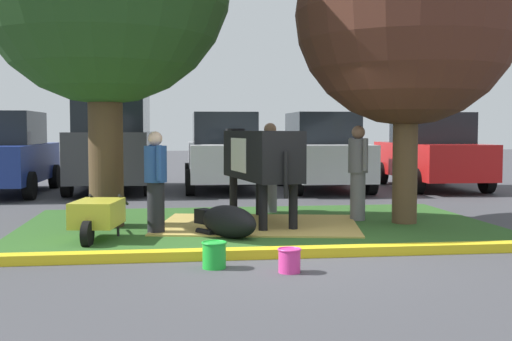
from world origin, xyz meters
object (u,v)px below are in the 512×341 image
person_visitor_near (270,165)px  cow_holstein (259,156)px  sedan_red (431,152)px  suv_dark_grey (114,142)px  person_handler (156,180)px  bucket_green (214,254)px  wheelbarrow (97,214)px  calf_lying (227,222)px  person_visitor_far (358,170)px  hatchback_white (224,152)px  sedan_silver (322,152)px  shade_tree_right (407,14)px  bucket_pink (289,260)px  sedan_blue (5,154)px

person_visitor_near → cow_holstein: bearing=-106.4°
sedan_red → suv_dark_grey: bearing=176.8°
person_handler → bucket_green: bearing=-74.1°
bucket_green → sedan_red: 11.30m
wheelbarrow → person_visitor_near: bearing=43.0°
calf_lying → suv_dark_grey: bearing=106.3°
person_handler → person_visitor_far: size_ratio=0.94×
hatchback_white → sedan_silver: same height
shade_tree_right → bucket_pink: shade_tree_right is taller
shade_tree_right → sedan_silver: 6.65m
sedan_blue → hatchback_white: bearing=4.2°
calf_lying → bucket_green: 2.08m
shade_tree_right → sedan_red: size_ratio=1.21×
bucket_green → sedan_blue: bearing=116.1°
person_handler → person_visitor_near: bearing=47.0°
person_visitor_far → sedan_red: (3.74, 5.77, 0.10)m
bucket_green → suv_dark_grey: size_ratio=0.07×
person_visitor_near → bucket_green: bearing=-106.4°
cow_holstein → bucket_green: bearing=-106.4°
sedan_blue → hatchback_white: same height
bucket_pink → sedan_blue: (-5.30, 9.51, 0.84)m
bucket_green → sedan_silver: size_ratio=0.07×
shade_tree_right → calf_lying: bearing=-162.2°
hatchback_white → sedan_red: (5.54, -0.34, 0.00)m
person_visitor_far → bucket_pink: (-1.91, -3.79, -0.75)m
bucket_green → bucket_pink: (0.81, -0.33, -0.02)m
person_handler → sedan_silver: bearing=58.2°
cow_holstein → sedan_blue: size_ratio=0.70×
hatchback_white → sedan_silver: (2.54, -0.37, 0.00)m
person_handler → person_visitor_near: size_ratio=0.91×
wheelbarrow → bucket_pink: wheelbarrow is taller
sedan_red → person_visitor_near: bearing=-138.4°
cow_holstein → sedan_blue: (-5.49, 5.78, -0.16)m
person_handler → wheelbarrow: size_ratio=0.96×
wheelbarrow → sedan_blue: sedan_blue is taller
sedan_red → wheelbarrow: bearing=-137.9°
shade_tree_right → hatchback_white: bearing=110.8°
person_visitor_far → suv_dark_grey: suv_dark_grey is taller
calf_lying → person_handler: (-1.04, 0.42, 0.59)m
sedan_silver → sedan_red: bearing=0.4°
calf_lying → bucket_green: (-0.34, -2.05, -0.08)m
shade_tree_right → sedan_blue: shade_tree_right is taller
bucket_pink → suv_dark_grey: suv_dark_grey is taller
shade_tree_right → bucket_green: shade_tree_right is taller
wheelbarrow → suv_dark_grey: bearing=92.8°
bucket_pink → suv_dark_grey: 10.45m
person_visitor_near → sedan_blue: bearing=142.9°
bucket_green → sedan_silver: 9.87m
wheelbarrow → sedan_red: bearing=42.1°
calf_lying → wheelbarrow: wheelbarrow is taller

